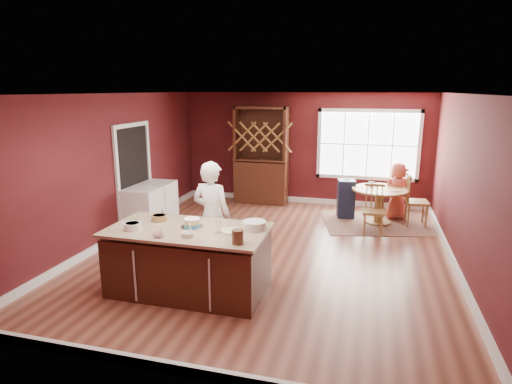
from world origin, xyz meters
TOP-DOWN VIEW (x-y plane):
  - room_shell at (0.00, 0.00)m, footprint 7.00×7.00m
  - window at (1.50, 3.47)m, footprint 2.36×0.10m
  - doorway at (-2.97, 0.60)m, footprint 0.08×1.26m
  - kitchen_island at (-0.77, -1.76)m, footprint 2.19×1.14m
  - dining_table at (1.82, 2.19)m, footprint 1.16×1.16m
  - baker at (-0.71, -1.00)m, footprint 0.69×0.51m
  - layer_cake at (-0.74, -1.69)m, footprint 0.31×0.31m
  - bowl_blue at (-1.48, -1.98)m, footprint 0.23×0.23m
  - bowl_yellow at (-1.32, -1.52)m, footprint 0.22×0.22m
  - bowl_pink at (-1.00, -2.17)m, footprint 0.15×0.15m
  - bowl_olive at (-0.64, -2.06)m, footprint 0.16×0.16m
  - drinking_glass at (-0.32, -1.80)m, footprint 0.08×0.08m
  - dinner_plate at (-0.15, -1.72)m, footprint 0.29×0.29m
  - white_tub at (0.11, -1.53)m, footprint 0.32×0.32m
  - stoneware_crock at (0.06, -2.13)m, footprint 0.15×0.15m
  - toy_figurine at (0.01, -1.98)m, footprint 0.04×0.04m
  - rug at (1.82, 2.19)m, footprint 2.59×2.21m
  - chair_east at (2.56, 2.26)m, footprint 0.47×0.49m
  - chair_south at (1.70, 1.45)m, footprint 0.42×0.40m
  - chair_north at (2.11, 3.02)m, footprint 0.62×0.62m
  - seated_woman at (2.17, 2.62)m, footprint 0.71×0.60m
  - high_chair at (1.11, 2.44)m, footprint 0.42×0.42m
  - toddler at (1.07, 2.54)m, footprint 0.18×0.14m
  - table_plate at (2.11, 2.06)m, footprint 0.22×0.22m
  - table_cup at (1.63, 2.39)m, footprint 0.14×0.14m
  - hutch at (-1.01, 3.22)m, footprint 1.29×0.54m
  - washer at (-2.64, 0.28)m, footprint 0.63×0.61m
  - dryer at (-2.64, 0.92)m, footprint 0.62×0.60m

SIDE VIEW (x-z plane):
  - rug at x=1.82m, z-range 0.00..0.01m
  - kitchen_island at x=-0.77m, z-range -0.02..0.90m
  - high_chair at x=1.11m, z-range 0.00..0.88m
  - dryer at x=-2.64m, z-range 0.00..0.90m
  - washer at x=-2.64m, z-range 0.00..0.91m
  - chair_south at x=1.70m, z-range 0.00..0.98m
  - dining_table at x=1.82m, z-range 0.16..0.91m
  - chair_north at x=2.11m, z-range 0.00..1.08m
  - chair_east at x=2.56m, z-range 0.00..1.09m
  - seated_woman at x=2.17m, z-range 0.00..1.24m
  - table_plate at x=2.11m, z-range 0.75..0.77m
  - table_cup at x=1.63m, z-range 0.75..0.85m
  - toddler at x=1.07m, z-range 0.68..0.94m
  - baker at x=-0.71m, z-range 0.00..1.73m
  - dinner_plate at x=-0.15m, z-range 0.92..0.94m
  - bowl_pink at x=-1.00m, z-range 0.92..0.98m
  - bowl_olive at x=-0.64m, z-range 0.92..0.98m
  - toy_figurine at x=0.01m, z-range 0.92..0.99m
  - bowl_yellow at x=-1.32m, z-range 0.92..1.00m
  - bowl_blue at x=-1.48m, z-range 0.92..1.01m
  - white_tub at x=0.11m, z-range 0.92..1.03m
  - layer_cake at x=-0.74m, z-range 0.92..1.05m
  - drinking_glass at x=-0.32m, z-range 0.92..1.08m
  - stoneware_crock at x=0.06m, z-range 0.92..1.10m
  - doorway at x=-2.97m, z-range -0.04..2.09m
  - hutch at x=-1.01m, z-range 0.00..2.37m
  - room_shell at x=0.00m, z-range -2.15..4.85m
  - window at x=1.50m, z-range 0.67..2.33m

